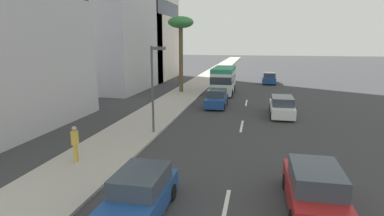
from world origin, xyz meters
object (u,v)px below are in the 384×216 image
car_second (140,195)px  car_third (314,189)px  car_fourth (269,78)px  street_lamp (154,79)px  pedestrian_near_lamp (75,142)px  car_fifth (282,107)px  minibus_lead (224,80)px  car_sixth (217,99)px  palm_tree (181,27)px

car_second → car_third: (1.57, -6.05, 0.06)m
car_fourth → street_lamp: 28.82m
car_second → pedestrian_near_lamp: pedestrian_near_lamp is taller
car_fourth → car_fifth: car_fifth is taller
car_second → pedestrian_near_lamp: bearing=-127.8°
minibus_lead → car_fourth: minibus_lead is taller
car_second → car_third: bearing=104.5°
street_lamp → car_sixth: bearing=-16.6°
car_fourth → car_sixth: size_ratio=1.15×
car_fifth → pedestrian_near_lamp: pedestrian_near_lamp is taller
street_lamp → minibus_lead: bearing=-9.0°
car_second → car_fifth: bearing=160.2°
minibus_lead → car_third: bearing=13.5°
pedestrian_near_lamp → street_lamp: 6.65m
car_second → car_sixth: bearing=179.2°
pedestrian_near_lamp → street_lamp: street_lamp is taller
minibus_lead → car_fifth: bearing=30.9°
car_third → street_lamp: size_ratio=0.82×
pedestrian_near_lamp → car_third: bearing=-98.1°
pedestrian_near_lamp → street_lamp: bearing=-18.1°
minibus_lead → street_lamp: size_ratio=1.11×
car_second → car_third: size_ratio=0.91×
car_third → street_lamp: (7.88, 8.60, 2.88)m
car_second → car_fifth: (16.54, -5.95, 0.02)m
car_third → car_fourth: car_third is taller
minibus_lead → car_sixth: 7.43m
pedestrian_near_lamp → palm_tree: (22.46, 0.09, 6.39)m
minibus_lead → street_lamp: (-16.86, 2.67, 2.00)m
car_sixth → street_lamp: bearing=-16.6°
minibus_lead → car_fourth: bearing=152.8°
palm_tree → street_lamp: 17.32m
minibus_lead → car_second: minibus_lead is taller
car_second → pedestrian_near_lamp: 6.06m
car_fourth → palm_tree: 16.47m
minibus_lead → car_third: (-24.73, -5.93, -0.88)m
car_fourth → car_fifth: size_ratio=0.97×
minibus_lead → street_lamp: street_lamp is taller
pedestrian_near_lamp → palm_tree: 23.35m
car_fourth → car_sixth: (-18.01, 5.29, 0.01)m
minibus_lead → car_second: (-26.30, 0.12, -0.94)m
pedestrian_near_lamp → street_lamp: size_ratio=0.33×
car_fourth → palm_tree: bearing=135.9°
car_second → car_fourth: 37.35m
car_fifth → street_lamp: (-7.10, 8.50, 2.92)m
minibus_lead → car_fifth: size_ratio=1.30×
minibus_lead → car_second: size_ratio=1.50×
car_second → car_fifth: 17.58m
minibus_lead → palm_tree: 7.70m
palm_tree → street_lamp: (-16.72, -2.31, -3.87)m
minibus_lead → pedestrian_near_lamp: size_ratio=3.40×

